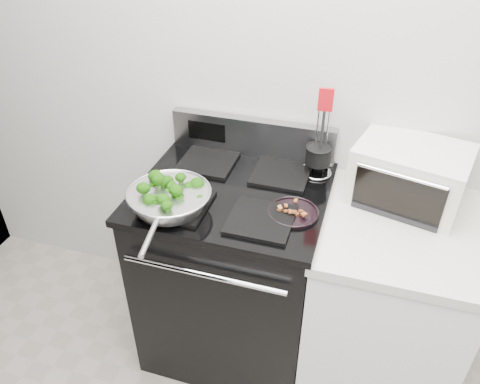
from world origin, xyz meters
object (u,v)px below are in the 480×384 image
at_px(skillet, 169,198).
at_px(utensil_holder, 318,160).
at_px(gas_range, 233,269).
at_px(toaster_oven, 409,174).
at_px(bacon_plate, 293,210).

height_order(skillet, utensil_holder, utensil_holder).
xyz_separation_m(gas_range, toaster_oven, (0.69, 0.18, 0.55)).
relative_size(bacon_plate, toaster_oven, 0.41).
xyz_separation_m(gas_range, bacon_plate, (0.28, -0.09, 0.48)).
relative_size(utensil_holder, toaster_oven, 0.82).
height_order(gas_range, bacon_plate, gas_range).
distance_m(gas_range, utensil_holder, 0.66).
height_order(gas_range, utensil_holder, utensil_holder).
distance_m(skillet, utensil_holder, 0.66).
relative_size(gas_range, skillet, 2.17).
xyz_separation_m(gas_range, skillet, (-0.19, -0.21, 0.51)).
xyz_separation_m(skillet, toaster_oven, (0.88, 0.39, 0.04)).
distance_m(bacon_plate, toaster_oven, 0.50).
height_order(bacon_plate, utensil_holder, utensil_holder).
bearing_deg(gas_range, bacon_plate, -18.57).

